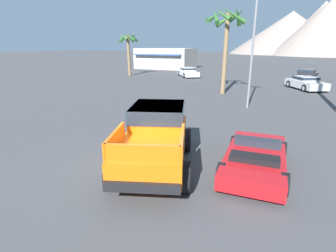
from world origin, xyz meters
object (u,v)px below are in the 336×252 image
object	(u,v)px
palm_tree_leaning	(226,29)
orange_pickup_truck	(156,133)
parked_car_silver	(306,83)
palm_tree_short	(128,43)
parked_car_dark	(306,74)
parked_car_white	(188,72)
street_lamp_post	(254,37)
red_convertible_car	(255,159)

from	to	relation	value
palm_tree_leaning	orange_pickup_truck	bearing A→B (deg)	-84.98
parked_car_silver	palm_tree_short	world-z (taller)	palm_tree_short
palm_tree_leaning	parked_car_silver	bearing A→B (deg)	40.75
parked_car_dark	palm_tree_short	xyz separation A→B (m)	(-21.10, -5.64, 3.53)
parked_car_dark	parked_car_white	distance (m)	14.10
parked_car_white	parked_car_silver	world-z (taller)	parked_car_silver
parked_car_dark	street_lamp_post	xyz separation A→B (m)	(-3.83, -18.28, 3.77)
orange_pickup_truck	parked_car_silver	size ratio (longest dim) A/B	1.17
red_convertible_car	parked_car_dark	bearing A→B (deg)	82.04
palm_tree_leaning	street_lamp_post	bearing A→B (deg)	-58.48
orange_pickup_truck	parked_car_white	distance (m)	26.06
orange_pickup_truck	parked_car_dark	xyz separation A→B (m)	(5.32, 28.09, -0.47)
red_convertible_car	palm_tree_leaning	world-z (taller)	palm_tree_leaning
orange_pickup_truck	red_convertible_car	size ratio (longest dim) A/B	1.29
palm_tree_short	parked_car_silver	bearing A→B (deg)	-7.50
parked_car_dark	parked_car_white	size ratio (longest dim) A/B	1.00
parked_car_white	parked_car_silver	bearing A→B (deg)	123.23
parked_car_dark	parked_car_silver	bearing A→B (deg)	102.85
parked_car_silver	street_lamp_post	size ratio (longest dim) A/B	0.63
orange_pickup_truck	parked_car_dark	world-z (taller)	orange_pickup_truck
orange_pickup_truck	parked_car_silver	bearing A→B (deg)	55.22
palm_tree_leaning	parked_car_dark	bearing A→B (deg)	64.56
parked_car_dark	palm_tree_leaning	distance (m)	15.94
red_convertible_car	parked_car_white	size ratio (longest dim) A/B	0.88
parked_car_silver	parked_car_white	bearing A→B (deg)	-50.13
orange_pickup_truck	palm_tree_leaning	bearing A→B (deg)	74.61
red_convertible_car	parked_car_silver	world-z (taller)	parked_car_silver
red_convertible_car	parked_car_white	bearing A→B (deg)	112.33
street_lamp_post	red_convertible_car	bearing A→B (deg)	-79.61
orange_pickup_truck	palm_tree_short	xyz separation A→B (m)	(-15.78, 22.44, 3.07)
orange_pickup_truck	parked_car_silver	xyz separation A→B (m)	(5.05, 19.70, -0.46)
orange_pickup_truck	palm_tree_short	bearing A→B (deg)	104.70
parked_car_silver	street_lamp_post	world-z (taller)	street_lamp_post
orange_pickup_truck	street_lamp_post	world-z (taller)	street_lamp_post
street_lamp_post	palm_tree_short	world-z (taller)	street_lamp_post
parked_car_dark	parked_car_silver	xyz separation A→B (m)	(-0.27, -8.38, 0.01)
parked_car_silver	palm_tree_short	distance (m)	21.30
red_convertible_car	parked_car_dark	distance (m)	27.37
parked_car_silver	palm_tree_short	bearing A→B (deg)	-37.29
street_lamp_post	palm_tree_leaning	size ratio (longest dim) A/B	1.08
palm_tree_leaning	red_convertible_car	bearing A→B (deg)	-71.95
parked_car_white	street_lamp_post	xyz separation A→B (m)	(9.85, -14.87, 3.78)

